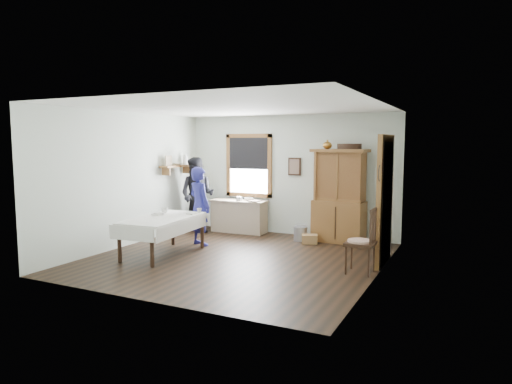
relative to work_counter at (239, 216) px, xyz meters
The scene contains 20 objects.
room 2.64m from the work_counter, 62.94° to the right, with size 5.01×5.01×2.70m.
window 1.29m from the work_counter, 67.34° to the left, with size 1.18×0.07×1.48m.
doorway 3.89m from the work_counter, 20.49° to the right, with size 0.09×1.14×2.22m.
wall_shelf 1.85m from the work_counter, 152.70° to the right, with size 0.24×1.00×0.44m.
framed_picture 1.75m from the work_counter, 12.26° to the left, with size 0.30×0.04×0.40m, color black.
rug_beater 4.25m from the work_counter, 27.86° to the right, with size 0.27×0.27×0.01m, color black.
work_counter is the anchor object (origin of this frame).
china_hutch 2.46m from the work_counter, ahead, with size 1.15×0.54×1.95m, color brown.
dining_table 2.56m from the work_counter, 95.25° to the right, with size 0.93×1.77×0.71m, color white.
spindle_chair 3.97m from the work_counter, 32.69° to the right, with size 0.49×0.49×1.07m, color black.
pail 1.67m from the work_counter, ahead, with size 0.29×0.29×0.31m, color #96989E.
wicker_basket 1.96m from the work_counter, 13.09° to the right, with size 0.32×0.22×0.19m, color #AC7D4E.
woman_blue 1.59m from the work_counter, 92.93° to the right, with size 0.54×0.36×1.48m, color navy.
figure_dark 1.06m from the work_counter, 151.29° to the right, with size 0.79×0.61×1.62m, color black.
table_cup_a 2.21m from the work_counter, 104.00° to the right, with size 0.13×0.13×0.10m, color silver.
table_cup_b 1.85m from the work_counter, 87.56° to the right, with size 0.10×0.10×0.09m, color silver.
table_bowl 2.45m from the work_counter, 101.07° to the right, with size 0.22×0.22×0.06m, color silver.
counter_book 0.52m from the work_counter, 11.77° to the right, with size 0.18×0.24×0.02m, color #796050.
counter_bowl 0.47m from the work_counter, ahead, with size 0.20×0.20×0.06m, color silver.
shelf_bowl 1.86m from the work_counter, 153.14° to the right, with size 0.22×0.22×0.05m, color silver.
Camera 1 is at (3.85, -7.11, 2.08)m, focal length 32.00 mm.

